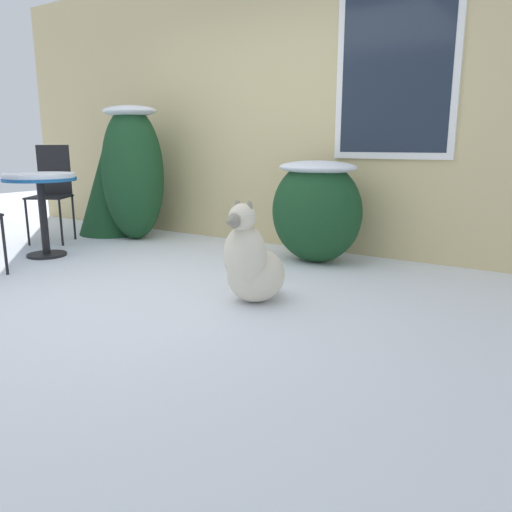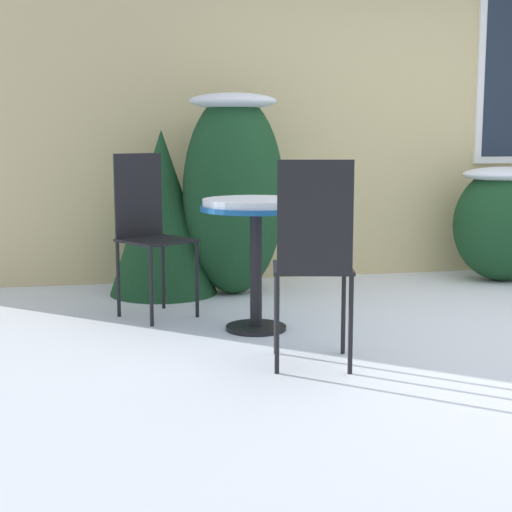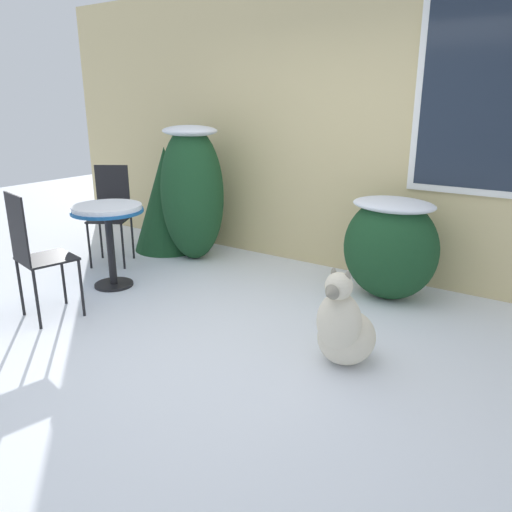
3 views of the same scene
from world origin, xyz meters
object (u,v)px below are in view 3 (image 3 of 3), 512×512
patio_chair_near_table (111,210)px  dog (344,329)px  patio_table (108,220)px  patio_chair_far_side (35,251)px

patio_chair_near_table → dog: (3.10, -0.67, -0.32)m
patio_table → dog: 2.53m
patio_chair_near_table → patio_chair_far_side: (0.73, -1.38, 0.00)m
patio_table → patio_chair_far_side: patio_chair_far_side is taller
patio_chair_far_side → dog: size_ratio=1.48×
patio_table → patio_chair_near_table: bearing=138.3°
patio_chair_near_table → dog: patio_chair_near_table is taller
patio_chair_near_table → dog: bearing=-44.1°
patio_chair_near_table → patio_chair_far_side: 1.56m
patio_table → patio_chair_far_side: size_ratio=0.76×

